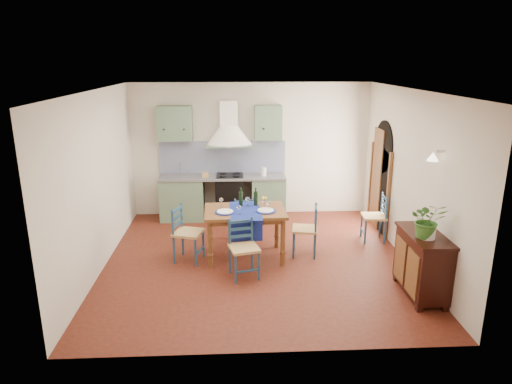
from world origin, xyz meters
TOP-DOWN VIEW (x-y plane):
  - floor at (0.00, 0.00)m, footprint 5.00×5.00m
  - back_wall at (-0.47, 2.29)m, footprint 5.00×0.96m
  - right_wall at (2.50, 0.28)m, footprint 0.26×5.00m
  - left_wall at (-2.50, 0.00)m, footprint 0.04×5.00m
  - ceiling at (0.00, 0.00)m, footprint 5.00×5.00m
  - dining_table at (-0.19, 0.15)m, footprint 1.36×1.03m
  - chair_near at (-0.24, -0.55)m, footprint 0.52×0.52m
  - chair_far at (-0.22, 0.85)m, footprint 0.50×0.50m
  - chair_left at (-1.16, 0.08)m, footprint 0.54×0.54m
  - chair_right at (0.86, 0.20)m, footprint 0.48×0.48m
  - chair_spare at (2.23, 0.79)m, footprint 0.44×0.44m
  - sideboard at (2.26, -1.27)m, footprint 0.50×1.05m
  - potted_plant at (2.21, -1.41)m, footprint 0.52×0.48m

SIDE VIEW (x-z plane):
  - floor at x=0.00m, z-range 0.00..0.00m
  - chair_far at x=-0.22m, z-range 0.02..0.90m
  - chair_spare at x=2.23m, z-range 0.02..0.90m
  - chair_right at x=0.86m, z-range 0.02..0.91m
  - chair_near at x=-0.24m, z-range 0.02..0.93m
  - chair_left at x=-1.16m, z-range 0.02..0.95m
  - sideboard at x=2.26m, z-range 0.04..0.98m
  - dining_table at x=-0.19m, z-range 0.17..1.33m
  - back_wall at x=-0.47m, z-range -0.35..2.45m
  - potted_plant at x=2.21m, z-range 0.94..1.44m
  - right_wall at x=2.50m, z-range -0.06..2.74m
  - left_wall at x=-2.50m, z-range 0.00..2.80m
  - ceiling at x=0.00m, z-range 2.80..2.81m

